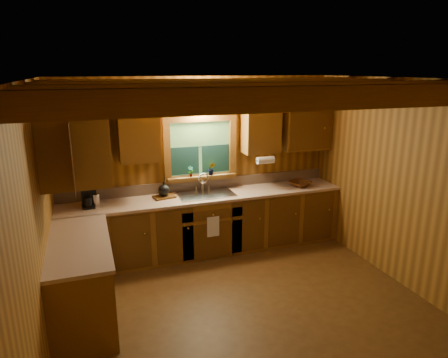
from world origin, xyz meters
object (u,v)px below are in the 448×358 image
object	(u,v)px
cutting_board	(164,197)
wicker_basket	(300,184)
coffee_maker	(87,197)
sink	(206,197)

from	to	relation	value
cutting_board	wicker_basket	size ratio (longest dim) A/B	0.90
wicker_basket	coffee_maker	bearing A→B (deg)	178.47
coffee_maker	wicker_basket	size ratio (longest dim) A/B	0.86
sink	cutting_board	bearing A→B (deg)	173.80
coffee_maker	cutting_board	distance (m)	1.05
wicker_basket	sink	bearing A→B (deg)	177.19
coffee_maker	cutting_board	xyz separation A→B (m)	(1.04, 0.06, -0.13)
sink	cutting_board	size ratio (longest dim) A/B	2.76
sink	coffee_maker	xyz separation A→B (m)	(-1.66, 0.01, 0.18)
wicker_basket	cutting_board	bearing A→B (deg)	176.22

